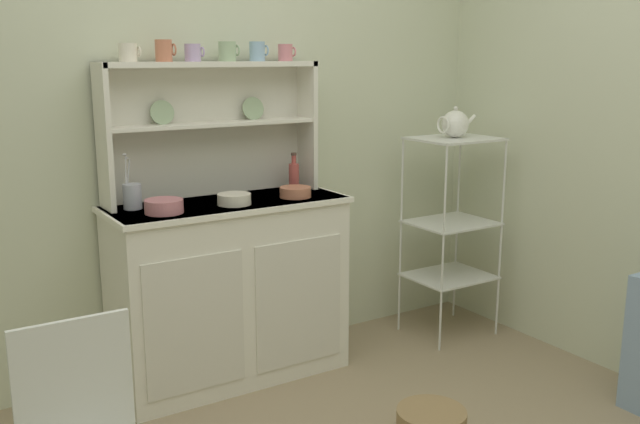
% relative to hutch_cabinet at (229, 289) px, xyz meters
% --- Properties ---
extents(wall_back, '(3.84, 0.05, 2.50)m').
position_rel_hutch_cabinet_xyz_m(wall_back, '(0.00, 0.26, 0.81)').
color(wall_back, beige).
rests_on(wall_back, ground).
extents(hutch_cabinet, '(1.11, 0.45, 0.86)m').
position_rel_hutch_cabinet_xyz_m(hutch_cabinet, '(0.00, 0.00, 0.00)').
color(hutch_cabinet, white).
rests_on(hutch_cabinet, ground).
extents(hutch_shelf_unit, '(1.03, 0.18, 0.63)m').
position_rel_hutch_cabinet_xyz_m(hutch_shelf_unit, '(-0.00, 0.16, 0.79)').
color(hutch_shelf_unit, silver).
rests_on(hutch_shelf_unit, hutch_cabinet).
extents(bakers_rack, '(0.43, 0.36, 1.09)m').
position_rel_hutch_cabinet_xyz_m(bakers_rack, '(1.26, -0.14, 0.25)').
color(bakers_rack, silver).
rests_on(bakers_rack, ground).
extents(cup_cream_0, '(0.09, 0.08, 0.08)m').
position_rel_hutch_cabinet_xyz_m(cup_cream_0, '(-0.38, 0.12, 1.08)').
color(cup_cream_0, silver).
rests_on(cup_cream_0, hutch_shelf_unit).
extents(cup_terracotta_1, '(0.09, 0.07, 0.09)m').
position_rel_hutch_cabinet_xyz_m(cup_terracotta_1, '(-0.22, 0.12, 1.09)').
color(cup_terracotta_1, '#C67556').
rests_on(cup_terracotta_1, hutch_shelf_unit).
extents(cup_lilac_2, '(0.09, 0.07, 0.08)m').
position_rel_hutch_cabinet_xyz_m(cup_lilac_2, '(-0.08, 0.12, 1.08)').
color(cup_lilac_2, '#B79ECC').
rests_on(cup_lilac_2, hutch_shelf_unit).
extents(cup_sage_3, '(0.09, 0.08, 0.09)m').
position_rel_hutch_cabinet_xyz_m(cup_sage_3, '(0.08, 0.12, 1.09)').
color(cup_sage_3, '#9EB78E').
rests_on(cup_sage_3, hutch_shelf_unit).
extents(cup_sky_4, '(0.09, 0.07, 0.09)m').
position_rel_hutch_cabinet_xyz_m(cup_sky_4, '(0.24, 0.12, 1.09)').
color(cup_sky_4, '#8EB2D1').
rests_on(cup_sky_4, hutch_shelf_unit).
extents(cup_rose_5, '(0.08, 0.07, 0.08)m').
position_rel_hutch_cabinet_xyz_m(cup_rose_5, '(0.39, 0.12, 1.08)').
color(cup_rose_5, '#D17A84').
rests_on(cup_rose_5, hutch_shelf_unit).
extents(bowl_mixing_large, '(0.16, 0.16, 0.06)m').
position_rel_hutch_cabinet_xyz_m(bowl_mixing_large, '(-0.32, -0.07, 0.45)').
color(bowl_mixing_large, '#D17A84').
rests_on(bowl_mixing_large, hutch_cabinet).
extents(bowl_floral_medium, '(0.15, 0.15, 0.05)m').
position_rel_hutch_cabinet_xyz_m(bowl_floral_medium, '(0.00, -0.07, 0.44)').
color(bowl_floral_medium, silver).
rests_on(bowl_floral_medium, hutch_cabinet).
extents(bowl_cream_small, '(0.15, 0.15, 0.05)m').
position_rel_hutch_cabinet_xyz_m(bowl_cream_small, '(0.32, -0.07, 0.44)').
color(bowl_cream_small, '#C67556').
rests_on(bowl_cream_small, hutch_cabinet).
extents(jam_bottle, '(0.05, 0.05, 0.19)m').
position_rel_hutch_cabinet_xyz_m(jam_bottle, '(0.41, 0.09, 0.49)').
color(jam_bottle, '#B74C47').
rests_on(jam_bottle, hutch_cabinet).
extents(utensil_jar, '(0.08, 0.08, 0.24)m').
position_rel_hutch_cabinet_xyz_m(utensil_jar, '(-0.41, 0.08, 0.48)').
color(utensil_jar, '#B2B7C6').
rests_on(utensil_jar, hutch_cabinet).
extents(porcelain_teapot, '(0.23, 0.14, 0.17)m').
position_rel_hutch_cabinet_xyz_m(porcelain_teapot, '(1.26, -0.14, 0.72)').
color(porcelain_teapot, white).
rests_on(porcelain_teapot, bakers_rack).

